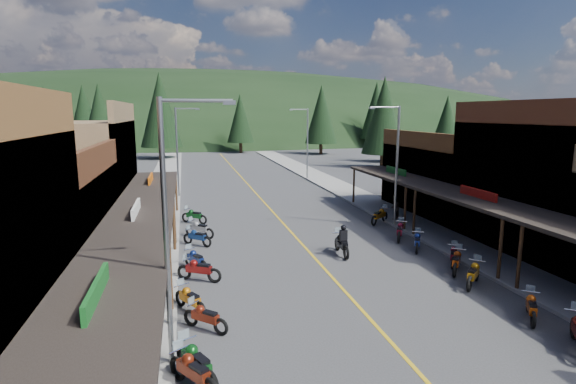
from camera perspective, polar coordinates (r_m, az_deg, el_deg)
ground at (r=21.41m, az=5.59°, el=-10.69°), size 220.00×220.00×0.00m
centerline at (r=40.20m, az=-3.52°, el=-0.79°), size 0.15×90.00×0.01m
sidewalk_west at (r=39.72m, az=-15.99°, el=-1.20°), size 3.40×94.00×0.15m
sidewalk_east at (r=42.47m, az=8.14°, el=-0.19°), size 3.40×94.00×0.15m
shop_west_2 at (r=22.46m, az=-31.60°, el=-4.43°), size 10.90×9.00×6.20m
shop_west_3 at (r=31.38m, az=-26.37°, el=1.60°), size 10.90×10.20×8.20m
shop_east_2 at (r=29.22m, az=31.10°, el=0.64°), size 10.90×9.00×8.20m
shop_east_3 at (r=36.75m, az=20.56°, el=1.55°), size 10.90×10.20×6.20m
streetlight_0 at (r=13.32m, az=-14.68°, el=-3.79°), size 2.16×0.18×8.00m
streetlight_1 at (r=41.07m, az=-13.71°, el=5.44°), size 2.16×0.18×8.00m
streetlight_2 at (r=30.27m, az=13.43°, el=3.90°), size 2.16×0.18×8.00m
streetlight_3 at (r=50.85m, az=2.33°, el=6.56°), size 2.16×0.18×8.00m
ridge_hill at (r=154.27m, az=-10.70°, el=7.10°), size 310.00×140.00×60.00m
pine_1 at (r=90.65m, az=-24.50°, el=8.98°), size 5.88×5.88×12.50m
pine_2 at (r=77.03m, az=-15.90°, el=10.01°), size 6.72×6.72×14.00m
pine_3 at (r=85.60m, az=-6.08°, el=9.30°), size 5.04×5.04×11.00m
pine_4 at (r=82.66m, az=4.25°, el=9.82°), size 5.88×5.88×12.50m
pine_5 at (r=99.55m, az=11.13°, el=10.14°), size 6.72×6.72×14.00m
pine_6 at (r=98.17m, az=19.52°, el=8.87°), size 5.04×5.04×11.00m
pine_7 at (r=98.31m, az=-28.44°, el=8.69°), size 5.88×5.88×12.50m
pine_8 at (r=60.97m, az=-28.03°, el=7.41°), size 4.48×4.48×10.00m
pine_9 at (r=70.85m, az=12.60°, el=8.88°), size 4.93×4.93×10.80m
pine_10 at (r=69.90m, az=-22.79°, el=8.66°), size 5.38×5.38×11.60m
pine_11 at (r=62.81m, az=12.07°, el=9.51°), size 5.82×5.82×12.40m
bike_west_4 at (r=13.47m, az=-11.93°, el=-21.30°), size 1.79×2.17×1.22m
bike_west_5 at (r=13.78m, az=-11.55°, el=-20.38°), size 1.67×2.32×1.27m
bike_west_6 at (r=16.55m, az=-10.46°, el=-15.25°), size 1.83×1.77×1.09m
bike_west_7 at (r=18.03m, az=-12.35°, el=-13.03°), size 1.60×2.06×1.14m
bike_west_8 at (r=20.99m, az=-11.24°, el=-9.52°), size 2.19×1.64×1.21m
bike_west_9 at (r=22.52m, az=-11.65°, el=-8.28°), size 1.53×2.04×1.13m
bike_west_10 at (r=26.42m, az=-11.47°, el=-5.54°), size 1.89×1.77×1.11m
bike_west_11 at (r=28.05m, az=-11.19°, el=-4.51°), size 2.04×1.93×1.20m
bike_west_12 at (r=31.66m, az=-11.83°, el=-2.90°), size 2.02×1.82×1.17m
bike_east_5 at (r=19.24m, az=28.53°, el=-12.63°), size 1.62×1.95×1.10m
bike_east_6 at (r=21.66m, az=22.49°, el=-9.47°), size 2.05×1.99×1.22m
bike_east_7 at (r=23.17m, az=20.63°, el=-8.12°), size 1.87×2.08×1.20m
bike_east_8 at (r=24.22m, az=20.27°, el=-7.46°), size 1.60×1.91×1.08m
bike_east_9 at (r=26.02m, az=16.10°, el=-5.96°), size 1.55×2.04×1.13m
bike_east_10 at (r=27.86m, az=14.04°, el=-4.70°), size 1.72×2.20×1.23m
bike_east_11 at (r=31.56m, az=11.56°, el=-2.87°), size 2.14×1.88×1.23m
rider_on_bike at (r=24.37m, az=6.85°, el=-6.40°), size 0.87×2.31×1.73m
pedestrian_east_b at (r=32.44m, az=13.38°, el=-1.89°), size 0.94×0.90×1.70m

